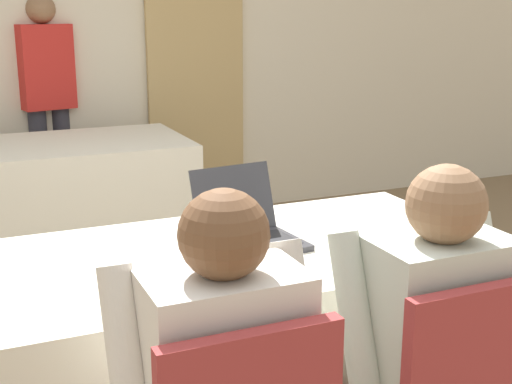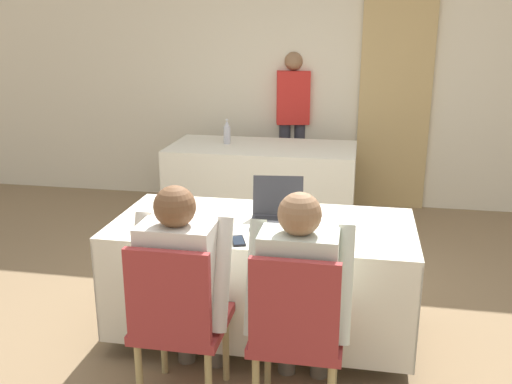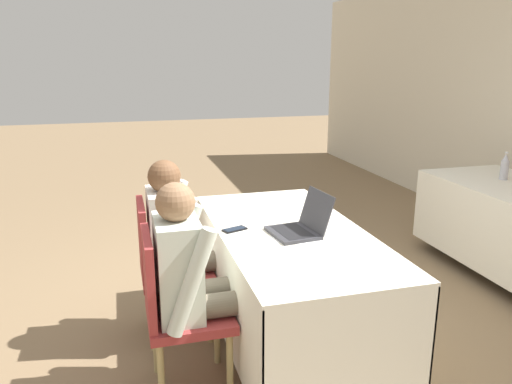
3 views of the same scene
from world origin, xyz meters
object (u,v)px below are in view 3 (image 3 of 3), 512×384
water_bottle (505,167)px  cell_phone (235,229)px  laptop (300,226)px  chair_near_left (164,263)px  person_white_shirt (193,275)px  person_checkered_shirt (180,238)px  chair_near_right (175,306)px

water_bottle → cell_phone: bearing=-75.3°
cell_phone → water_bottle: size_ratio=0.67×
laptop → chair_near_left: size_ratio=0.39×
water_bottle → person_white_shirt: 3.00m
water_bottle → chair_near_left: 2.97m
chair_near_left → laptop: bearing=-115.9°
laptop → person_checkered_shirt: person_checkered_shirt is taller
chair_near_right → person_checkered_shirt: size_ratio=0.78×
water_bottle → person_checkered_shirt: (0.44, -2.81, -0.20)m
chair_near_left → chair_near_right: (0.58, 0.00, 0.00)m
person_white_shirt → chair_near_right: bearing=90.0°
water_bottle → chair_near_left: water_bottle is taller
cell_phone → person_checkered_shirt: 0.39m
person_checkered_shirt → person_white_shirt: (0.58, 0.00, 0.00)m
water_bottle → chair_near_right: 3.11m
chair_near_left → chair_near_right: size_ratio=1.00×
chair_near_left → chair_near_right: 0.58m
laptop → chair_near_left: (-0.37, -0.77, -0.30)m
laptop → cell_phone: laptop is taller
water_bottle → person_white_shirt: person_white_shirt is taller
person_checkered_shirt → cell_phone: bearing=-124.8°
person_white_shirt → cell_phone: bearing=-39.9°
chair_near_right → person_white_shirt: size_ratio=0.78×
water_bottle → chair_near_left: bearing=-81.4°
person_checkered_shirt → chair_near_left: bearing=90.0°
water_bottle → person_checkered_shirt: size_ratio=0.21×
chair_near_left → person_white_shirt: person_white_shirt is taller
cell_phone → chair_near_right: chair_near_right is taller
water_bottle → chair_near_right: bearing=-70.6°
person_checkered_shirt → person_white_shirt: same height
laptop → chair_near_right: laptop is taller
laptop → person_checkered_shirt: (-0.37, -0.66, -0.14)m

